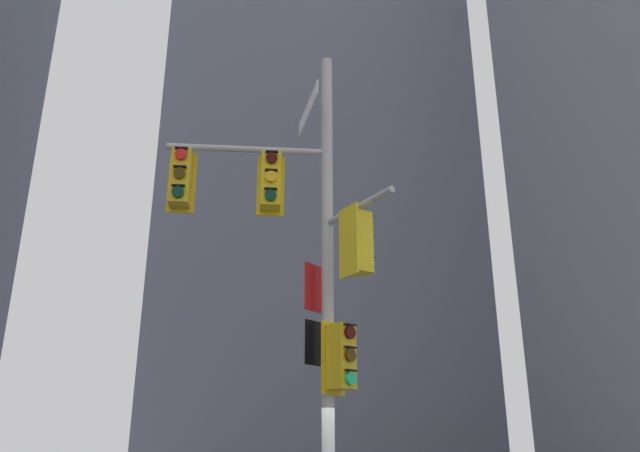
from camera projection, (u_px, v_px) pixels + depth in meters
The scene contains 2 objects.
building_mid_block at pixel (308, 42), 39.90m from camera, with size 14.73×14.73×52.34m, color slate.
signal_pole_assembly at pixel (302, 257), 10.68m from camera, with size 3.61×2.38×8.84m.
Camera 1 is at (-1.54, -10.27, 1.67)m, focal length 36.42 mm.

